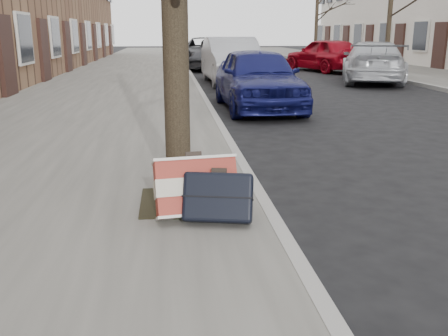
{
  "coord_description": "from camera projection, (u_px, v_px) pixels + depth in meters",
  "views": [
    {
      "loc": [
        -2.13,
        -3.31,
        1.68
      ],
      "look_at": [
        -1.68,
        0.8,
        0.55
      ],
      "focal_mm": 40.0,
      "sensor_mm": 36.0,
      "label": 1
    }
  ],
  "objects": [
    {
      "name": "near_sidewalk",
      "position": [
        124.0,
        79.0,
        17.81
      ],
      "size": [
        5.0,
        70.0,
        0.12
      ],
      "primitive_type": "cube",
      "color": "gray",
      "rests_on": "ground"
    },
    {
      "name": "far_sidewalk",
      "position": [
        430.0,
        76.0,
        19.03
      ],
      "size": [
        4.0,
        70.0,
        0.12
      ],
      "primitive_type": "cube",
      "color": "slate",
      "rests_on": "ground"
    },
    {
      "name": "dirt_patch",
      "position": [
        186.0,
        201.0,
        4.74
      ],
      "size": [
        0.85,
        0.85,
        0.02
      ],
      "primitive_type": "cube",
      "color": "black",
      "rests_on": "near_sidewalk"
    },
    {
      "name": "suitcase_red",
      "position": [
        196.0,
        187.0,
        4.29
      ],
      "size": [
        0.74,
        0.47,
        0.54
      ],
      "primitive_type": "cube",
      "rotation": [
        -0.42,
        0.0,
        0.14
      ],
      "color": "maroon",
      "rests_on": "near_sidewalk"
    },
    {
      "name": "suitcase_navy",
      "position": [
        218.0,
        197.0,
        4.18
      ],
      "size": [
        0.64,
        0.45,
        0.46
      ],
      "primitive_type": "cube",
      "rotation": [
        -0.42,
        0.0,
        -0.21
      ],
      "color": "black",
      "rests_on": "near_sidewalk"
    },
    {
      "name": "car_near_front",
      "position": [
        258.0,
        78.0,
        11.08
      ],
      "size": [
        1.7,
        4.07,
        1.38
      ],
      "primitive_type": "imported",
      "rotation": [
        0.0,
        0.0,
        0.02
      ],
      "color": "#11134F",
      "rests_on": "ground"
    },
    {
      "name": "car_near_mid",
      "position": [
        232.0,
        61.0,
        16.58
      ],
      "size": [
        1.77,
        4.68,
        1.53
      ],
      "primitive_type": "imported",
      "rotation": [
        0.0,
        0.0,
        0.03
      ],
      "color": "#A3A5AB",
      "rests_on": "ground"
    },
    {
      "name": "car_near_back",
      "position": [
        206.0,
        53.0,
        23.24
      ],
      "size": [
        2.59,
        5.3,
        1.45
      ],
      "primitive_type": "imported",
      "rotation": [
        0.0,
        0.0,
        -0.04
      ],
      "color": "#313235",
      "rests_on": "ground"
    },
    {
      "name": "car_far_front",
      "position": [
        373.0,
        62.0,
        16.89
      ],
      "size": [
        3.33,
        5.11,
        1.38
      ],
      "primitive_type": "imported",
      "rotation": [
        0.0,
        0.0,
        2.82
      ],
      "color": "#AEB1B6",
      "rests_on": "ground"
    },
    {
      "name": "car_far_back",
      "position": [
        325.0,
        55.0,
        21.69
      ],
      "size": [
        2.99,
        4.59,
        1.45
      ],
      "primitive_type": "imported",
      "rotation": [
        0.0,
        0.0,
        3.47
      ],
      "color": "maroon",
      "rests_on": "ground"
    },
    {
      "name": "tree_far_b",
      "position": [
        390.0,
        12.0,
        20.89
      ],
      "size": [
        0.2,
        0.2,
        4.75
      ],
      "primitive_type": "cylinder",
      "color": "black",
      "rests_on": "far_sidewalk"
    },
    {
      "name": "tree_far_c",
      "position": [
        317.0,
        19.0,
        31.15
      ],
      "size": [
        0.21,
        0.21,
        4.68
      ],
      "primitive_type": "cylinder",
      "color": "black",
      "rests_on": "far_sidewalk"
    }
  ]
}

